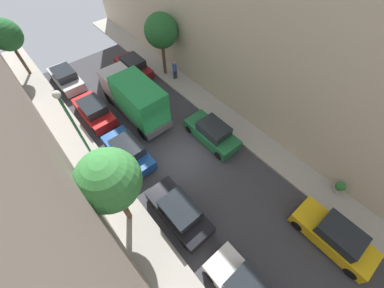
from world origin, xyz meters
The scene contains 18 objects.
ground centered at (0.00, 0.00, 0.00)m, with size 32.00×32.00×0.00m, color #38383D.
sidewalk_left centered at (-5.00, 0.00, 0.07)m, with size 2.00×44.00×0.15m, color #A8A399.
sidewalk_right centered at (5.00, 0.00, 0.07)m, with size 2.00×44.00×0.15m, color #A8A399.
parked_car_left_2 centered at (-2.70, -3.06, 0.72)m, with size 1.78×4.20×1.57m.
parked_car_left_3 centered at (-2.70, 2.41, 0.72)m, with size 1.78×4.20×1.57m.
parked_car_left_4 centered at (-2.70, 7.43, 0.72)m, with size 1.78×4.20×1.57m.
parked_car_left_5 centered at (-2.70, 12.82, 0.72)m, with size 1.78×4.20×1.57m.
parked_car_right_1 centered at (2.70, -9.41, 0.72)m, with size 1.78×4.20×1.57m.
parked_car_right_2 centered at (2.70, -0.08, 0.72)m, with size 1.78×4.20×1.57m.
parked_car_right_3 centered at (2.70, 10.45, 0.72)m, with size 1.78×4.20×1.57m.
delivery_truck centered at (0.00, 5.54, 1.79)m, with size 2.26×6.60×3.38m.
pedestrian centered at (5.01, 7.19, 1.07)m, with size 0.40×0.36×1.72m.
street_tree_0 centered at (-4.93, -1.20, 4.36)m, with size 2.92×2.92×5.71m.
street_tree_1 centered at (4.80, 8.41, 4.08)m, with size 2.73×2.73×5.32m.
street_tree_2 centered at (-4.84, 16.58, 3.78)m, with size 2.52×2.52×4.91m.
potted_plant_1 centered at (-5.60, 1.04, 0.61)m, with size 0.56×0.56×0.80m.
potted_plant_2 centered at (5.60, -8.14, 0.66)m, with size 0.58×0.58×0.92m.
lamp_post centered at (-4.60, 4.49, 3.70)m, with size 0.44×0.44×5.38m.
Camera 1 is at (-5.38, -7.31, 13.43)m, focal length 21.89 mm.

